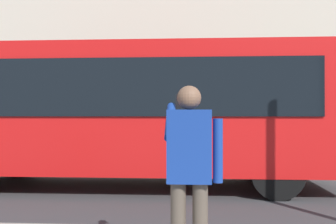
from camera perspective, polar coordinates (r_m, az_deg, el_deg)
The scene contains 4 objects.
ground_plane at distance 8.45m, azimuth 1.77°, elevation -11.21°, with size 60.00×60.00×0.00m, color #38383A.
building_facade_far at distance 15.72m, azimuth 2.66°, elevation 15.88°, with size 28.00×1.55×12.00m.
red_bus at distance 8.25m, azimuth -6.33°, elevation 0.30°, with size 9.05×2.54×3.08m.
pedestrian_photographer at distance 3.43m, azimuth 3.32°, elevation -7.85°, with size 0.53×0.52×1.70m.
Camera 1 is at (-0.27, 8.29, 1.59)m, focal length 39.80 mm.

